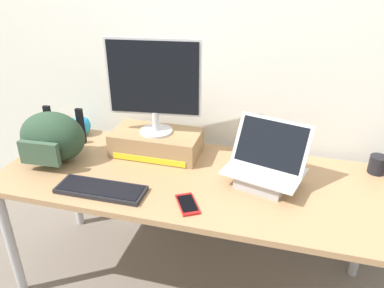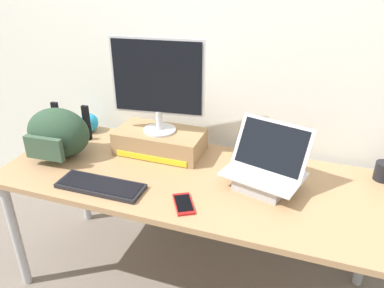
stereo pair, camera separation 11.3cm
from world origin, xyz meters
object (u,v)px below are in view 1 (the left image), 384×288
at_px(open_laptop, 265,172).
at_px(external_keyboard, 101,189).
at_px(toner_box_yellow, 157,142).
at_px(plush_toy, 81,126).
at_px(cell_phone, 187,204).
at_px(coffee_mug, 378,165).
at_px(desktop_monitor, 154,84).
at_px(messenger_backpack, 52,137).

relative_size(open_laptop, external_keyboard, 0.97).
bearing_deg(external_keyboard, open_laptop, 19.81).
bearing_deg(toner_box_yellow, plush_toy, 169.08).
bearing_deg(cell_phone, coffee_mug, 1.32).
relative_size(toner_box_yellow, coffee_mug, 3.70).
xyz_separation_m(toner_box_yellow, desktop_monitor, (0.00, -0.00, 0.33)).
xyz_separation_m(coffee_mug, cell_phone, (-0.84, -0.51, -0.04)).
distance_m(toner_box_yellow, cell_phone, 0.52).
height_order(cell_phone, plush_toy, plush_toy).
height_order(messenger_backpack, cell_phone, messenger_backpack).
distance_m(open_laptop, external_keyboard, 0.76).
relative_size(cell_phone, plush_toy, 1.51).
bearing_deg(external_keyboard, plush_toy, 126.65).
height_order(coffee_mug, plush_toy, plush_toy).
distance_m(toner_box_yellow, external_keyboard, 0.44).
relative_size(toner_box_yellow, cell_phone, 2.71).
bearing_deg(messenger_backpack, open_laptop, -0.22).
bearing_deg(desktop_monitor, toner_box_yellow, 92.57).
height_order(desktop_monitor, cell_phone, desktop_monitor).
relative_size(external_keyboard, messenger_backpack, 1.17).
distance_m(open_laptop, cell_phone, 0.40).
bearing_deg(cell_phone, open_laptop, 10.68).
relative_size(coffee_mug, plush_toy, 1.11).
bearing_deg(coffee_mug, messenger_backpack, -169.20).
bearing_deg(open_laptop, messenger_backpack, -161.86).
bearing_deg(desktop_monitor, external_keyboard, -112.95).
distance_m(desktop_monitor, cell_phone, 0.64).
relative_size(desktop_monitor, external_keyboard, 1.19).
xyz_separation_m(cell_phone, plush_toy, (-0.81, 0.52, 0.05)).
height_order(desktop_monitor, coffee_mug, desktop_monitor).
relative_size(toner_box_yellow, plush_toy, 4.09).
height_order(desktop_monitor, plush_toy, desktop_monitor).
bearing_deg(toner_box_yellow, open_laptop, -15.00).
bearing_deg(cell_phone, desktop_monitor, 94.63).
xyz_separation_m(open_laptop, external_keyboard, (-0.71, -0.26, -0.05)).
bearing_deg(messenger_backpack, plush_toy, 91.96).
bearing_deg(toner_box_yellow, cell_phone, -55.17).
distance_m(desktop_monitor, messenger_backpack, 0.59).
distance_m(messenger_backpack, cell_phone, 0.82).
xyz_separation_m(desktop_monitor, messenger_backpack, (-0.49, -0.21, -0.26)).
height_order(open_laptop, coffee_mug, open_laptop).
height_order(open_laptop, cell_phone, open_laptop).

